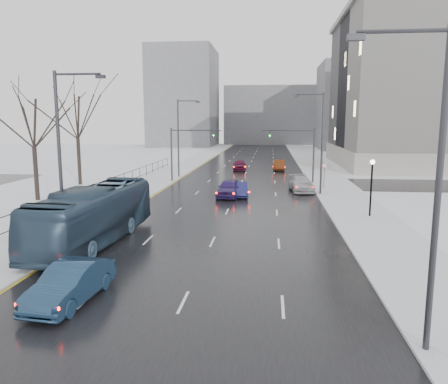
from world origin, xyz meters
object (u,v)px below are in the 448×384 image
(mast_signal_right, at_px, (304,149))
(mast_signal_left, at_px, (180,148))
(tree_park_d, at_px, (38,201))
(sedan_center_near, at_px, (229,188))
(bus, at_px, (94,215))
(tree_park_e, at_px, (80,185))
(lamppost_r_mid, at_px, (372,180))
(streetlight_r_near, at_px, (431,178))
(streetlight_l_near, at_px, (63,151))
(sedan_left_near, at_px, (71,283))
(sedan_right_far, at_px, (301,184))
(sedan_center_far, at_px, (239,165))
(no_uturn_sign, at_px, (324,168))
(sedan_right_near, at_px, (240,190))
(streetlight_r_mid, at_px, (320,138))
(streetlight_l_far, at_px, (180,134))
(sedan_right_distant, at_px, (279,165))

(mast_signal_right, bearing_deg, mast_signal_left, 180.00)
(tree_park_d, xyz_separation_m, sedan_center_near, (17.30, 3.91, 0.89))
(bus, bearing_deg, tree_park_e, 119.05)
(lamppost_r_mid, distance_m, mast_signal_left, 25.71)
(streetlight_r_near, bearing_deg, streetlight_l_near, 148.52)
(sedan_left_near, height_order, sedan_right_far, sedan_left_near)
(mast_signal_right, height_order, sedan_center_far, mast_signal_right)
(streetlight_r_near, height_order, sedan_right_far, streetlight_r_near)
(streetlight_l_near, distance_m, no_uturn_sign, 29.81)
(sedan_right_far, distance_m, sedan_center_far, 20.54)
(lamppost_r_mid, height_order, sedan_center_near, lamppost_r_mid)
(streetlight_r_near, relative_size, sedan_center_far, 2.16)
(sedan_right_near, bearing_deg, mast_signal_left, 122.19)
(streetlight_r_mid, xyz_separation_m, sedan_left_near, (-12.67, -27.44, -4.79))
(sedan_left_near, distance_m, sedan_right_near, 26.15)
(tree_park_d, distance_m, streetlight_l_near, 17.90)
(streetlight_l_far, height_order, sedan_left_near, streetlight_l_far)
(lamppost_r_mid, bearing_deg, sedan_center_far, 111.33)
(sedan_left_near, distance_m, sedan_center_far, 48.65)
(no_uturn_sign, xyz_separation_m, sedan_center_near, (-9.70, -6.09, -1.41))
(mast_signal_right, bearing_deg, sedan_right_distant, 100.65)
(mast_signal_left, bearing_deg, mast_signal_right, 0.00)
(streetlight_r_mid, distance_m, lamppost_r_mid, 10.73)
(tree_park_d, distance_m, sedan_right_distant, 35.75)
(sedan_right_near, distance_m, sedan_right_distant, 23.89)
(sedan_left_near, height_order, sedan_right_near, sedan_left_near)
(mast_signal_left, xyz_separation_m, sedan_left_near, (2.83, -35.44, -3.28))
(streetlight_r_mid, xyz_separation_m, no_uturn_sign, (1.03, 4.00, -3.32))
(streetlight_r_mid, distance_m, sedan_left_near, 30.60)
(streetlight_r_near, bearing_deg, lamppost_r_mid, 81.94)
(streetlight_r_near, xyz_separation_m, mast_signal_left, (-15.49, 38.00, -1.51))
(mast_signal_right, bearing_deg, streetlight_l_far, 165.52)
(no_uturn_sign, distance_m, sedan_right_far, 3.52)
(streetlight_l_far, bearing_deg, streetlight_l_near, -90.00)
(tree_park_d, xyz_separation_m, sedan_center_far, (16.66, 27.10, 0.83))
(mast_signal_left, bearing_deg, tree_park_e, -159.81)
(mast_signal_left, distance_m, sedan_right_far, 15.52)
(tree_park_d, distance_m, sedan_left_near, 25.24)
(streetlight_r_mid, relative_size, sedan_right_near, 2.40)
(sedan_center_near, relative_size, sedan_center_far, 1.08)
(streetlight_r_near, bearing_deg, mast_signal_right, 91.27)
(streetlight_l_far, distance_m, mast_signal_right, 16.07)
(sedan_left_near, relative_size, sedan_right_distant, 1.02)
(streetlight_r_near, bearing_deg, tree_park_d, 137.25)
(streetlight_l_near, xyz_separation_m, sedan_center_far, (7.03, 41.10, -4.79))
(bus, height_order, sedan_right_near, bus)
(tree_park_e, relative_size, sedan_left_near, 2.81)
(sedan_center_near, bearing_deg, sedan_right_distant, 81.03)
(bus, bearing_deg, sedan_right_near, 69.32)
(no_uturn_sign, distance_m, sedan_right_distant, 18.35)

